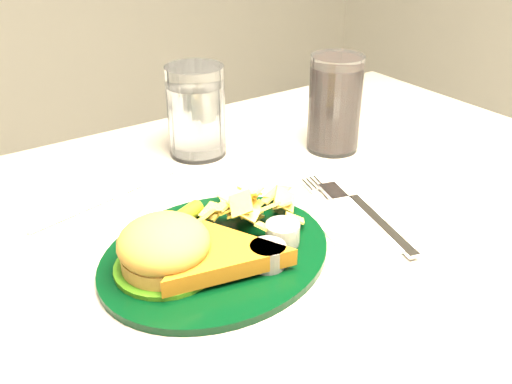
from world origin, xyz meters
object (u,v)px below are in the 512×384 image
at_px(fork_napkin, 375,220).
at_px(dinner_plate, 216,234).
at_px(water_glass, 196,111).
at_px(cola_glass, 335,104).

bearing_deg(fork_napkin, dinner_plate, -179.35).
height_order(water_glass, fork_napkin, water_glass).
bearing_deg(cola_glass, fork_napkin, -118.05).
bearing_deg(water_glass, dinner_plate, -115.25).
height_order(dinner_plate, cola_glass, cola_glass).
distance_m(water_glass, cola_glass, 0.21).
bearing_deg(water_glass, fork_napkin, -76.24).
height_order(water_glass, cola_glass, cola_glass).
bearing_deg(fork_napkin, cola_glass, 76.80).
relative_size(dinner_plate, water_glass, 2.01).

